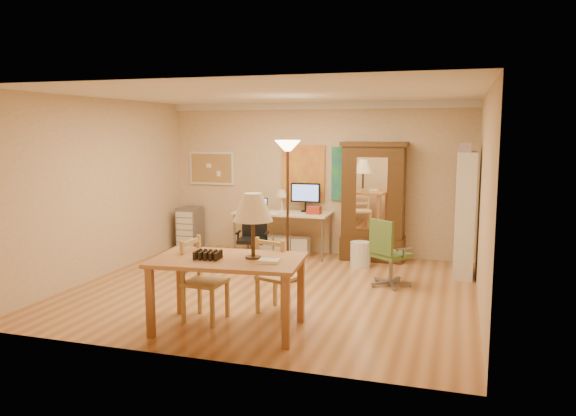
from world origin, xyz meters
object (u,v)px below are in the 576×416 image
(bookshelf, at_px, (465,215))
(armoire, at_px, (373,209))
(office_chair_green, at_px, (389,268))
(office_chair_black, at_px, (253,251))
(dining_table, at_px, (237,244))
(computer_desk, at_px, (285,229))

(bookshelf, bearing_deg, armoire, 155.64)
(office_chair_green, xyz_separation_m, armoire, (-0.48, 1.59, 0.62))
(office_chair_black, bearing_deg, bookshelf, 6.62)
(dining_table, height_order, office_chair_black, dining_table)
(bookshelf, bearing_deg, office_chair_green, -137.81)
(armoire, distance_m, bookshelf, 1.63)
(office_chair_black, xyz_separation_m, office_chair_green, (2.28, -0.53, 0.01))
(computer_desk, relative_size, bookshelf, 0.90)
(dining_table, relative_size, computer_desk, 1.01)
(office_chair_black, height_order, office_chair_green, office_chair_green)
(office_chair_green, bearing_deg, computer_desk, 143.46)
(armoire, xyz_separation_m, bookshelf, (1.49, -0.67, 0.07))
(computer_desk, bearing_deg, dining_table, -80.46)
(computer_desk, distance_m, armoire, 1.61)
(computer_desk, distance_m, office_chair_black, 1.03)
(dining_table, bearing_deg, office_chair_black, 107.49)
(dining_table, xyz_separation_m, office_chair_black, (-0.89, 2.82, -0.72))
(office_chair_green, height_order, bookshelf, bookshelf)
(bookshelf, bearing_deg, computer_desk, 168.97)
(office_chair_black, distance_m, armoire, 2.18)
(dining_table, xyz_separation_m, armoire, (0.92, 3.87, -0.10))
(computer_desk, xyz_separation_m, armoire, (1.56, 0.08, 0.41))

